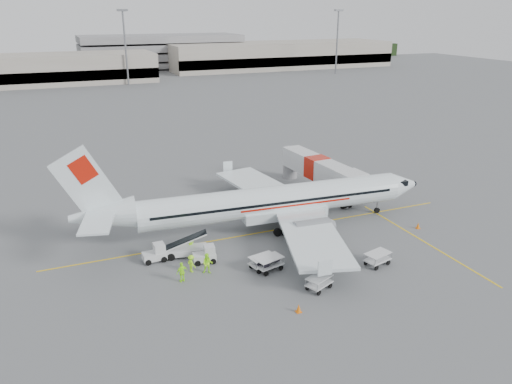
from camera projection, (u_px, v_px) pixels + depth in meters
ground at (263, 232)px, 52.22m from camera, size 360.00×360.00×0.00m
stripe_lead at (263, 232)px, 52.22m from camera, size 44.00×0.20×0.01m
stripe_cross at (422, 240)px, 50.34m from camera, size 0.20×20.00×0.01m
terminal_east at (280, 55)px, 201.57m from camera, size 90.00×26.00×10.00m
parking_garage at (161, 50)px, 197.64m from camera, size 62.00×24.00×14.00m
treeline at (93, 60)px, 202.99m from camera, size 300.00×3.00×6.00m
mast_center at (126, 48)px, 152.62m from camera, size 3.20×1.20×22.00m
mast_east at (337, 43)px, 179.71m from camera, size 3.20×1.20×22.00m
aircraft at (274, 182)px, 51.63m from camera, size 39.51×32.00×10.34m
jet_bridge at (317, 175)px, 63.09m from camera, size 4.62×17.61×4.57m
belt_loader at (186, 241)px, 46.80m from camera, size 5.64×2.99×2.90m
tug_fore at (317, 238)px, 49.05m from camera, size 2.36×1.80×1.61m
tug_mid at (204, 254)px, 45.74m from camera, size 2.24×1.48×1.61m
tug_aft at (154, 253)px, 45.93m from camera, size 2.19×1.31×1.65m
cart_loaded_a at (263, 262)px, 44.64m from camera, size 2.59×1.85×1.23m
cart_loaded_b at (269, 264)px, 44.33m from camera, size 2.73×2.01×1.27m
cart_empty_a at (319, 283)px, 41.34m from camera, size 2.60×2.13×1.18m
cart_empty_b at (377, 259)px, 45.27m from camera, size 2.65×1.96×1.24m
cone_nose at (418, 225)px, 53.00m from camera, size 0.42×0.42×0.69m
cone_port at (248, 192)px, 62.83m from camera, size 0.33×0.33×0.53m
cone_stbd at (299, 308)px, 38.25m from camera, size 0.43×0.43×0.70m
crew_a at (191, 244)px, 47.68m from camera, size 0.69×0.56×1.62m
crew_b at (208, 264)px, 43.73m from camera, size 1.14×1.03×1.90m
crew_c at (191, 263)px, 44.03m from camera, size 0.94×1.19×1.62m
crew_d at (182, 272)px, 42.39m from camera, size 1.14×0.71×1.82m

